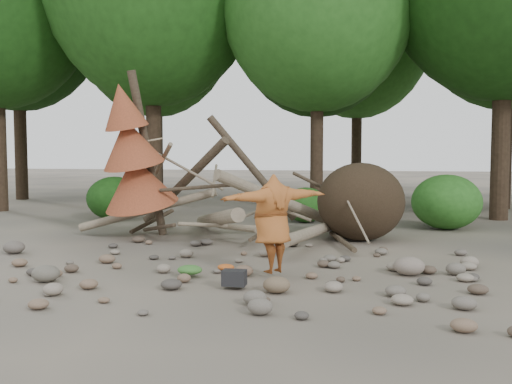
# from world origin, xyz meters

# --- Properties ---
(ground) EXTENTS (120.00, 120.00, 0.00)m
(ground) POSITION_xyz_m (0.00, 0.00, 0.00)
(ground) COLOR #514C44
(ground) RESTS_ON ground
(deadfall_pile) EXTENTS (8.55, 5.24, 3.30)m
(deadfall_pile) POSITION_xyz_m (2.02, 4.24, 0.95)
(deadfall_pile) COLOR #332619
(deadfall_pile) RESTS_ON ground
(dead_conifer) EXTENTS (2.06, 2.16, 4.35)m
(dead_conifer) POSITION_xyz_m (-3.12, 3.37, 2.11)
(dead_conifer) COLOR #4C3F30
(dead_conifer) RESTS_ON ground
(bush_left) EXTENTS (1.80, 1.80, 1.44)m
(bush_left) POSITION_xyz_m (-5.50, 7.20, 0.72)
(bush_left) COLOR #1B4A13
(bush_left) RESTS_ON ground
(bush_mid) EXTENTS (1.40, 1.40, 1.12)m
(bush_mid) POSITION_xyz_m (0.80, 7.80, 0.56)
(bush_mid) COLOR #245E1B
(bush_mid) RESTS_ON ground
(bush_right) EXTENTS (2.00, 2.00, 1.60)m
(bush_right) POSITION_xyz_m (5.00, 7.00, 0.80)
(bush_right) COLOR #2E7022
(bush_right) RESTS_ON ground
(frisbee_thrower) EXTENTS (3.48, 1.92, 2.45)m
(frisbee_thrower) POSITION_xyz_m (1.15, -0.29, 0.97)
(frisbee_thrower) COLOR #A65825
(frisbee_thrower) RESTS_ON ground
(backpack) EXTENTS (0.39, 0.26, 0.26)m
(backpack) POSITION_xyz_m (0.70, -1.33, 0.13)
(backpack) COLOR black
(backpack) RESTS_ON ground
(cloth_green) EXTENTS (0.45, 0.38, 0.17)m
(cloth_green) POSITION_xyz_m (-0.30, -0.63, 0.08)
(cloth_green) COLOR #386E2C
(cloth_green) RESTS_ON ground
(cloth_orange) EXTENTS (0.32, 0.26, 0.12)m
(cloth_orange) POSITION_xyz_m (0.25, -0.14, 0.06)
(cloth_orange) COLOR #BA551F
(cloth_orange) RESTS_ON ground
(boulder_front_left) EXTENTS (0.49, 0.44, 0.29)m
(boulder_front_left) POSITION_xyz_m (-2.62, -1.48, 0.15)
(boulder_front_left) COLOR #666155
(boulder_front_left) RESTS_ON ground
(boulder_front_right) EXTENTS (0.44, 0.40, 0.26)m
(boulder_front_right) POSITION_xyz_m (1.42, -1.44, 0.13)
(boulder_front_right) COLOR brown
(boulder_front_right) RESTS_ON ground
(boulder_mid_right) EXTENTS (0.57, 0.51, 0.34)m
(boulder_mid_right) POSITION_xyz_m (3.57, 0.34, 0.17)
(boulder_mid_right) COLOR gray
(boulder_mid_right) RESTS_ON ground
(boulder_mid_left) EXTENTS (0.48, 0.43, 0.29)m
(boulder_mid_left) POSITION_xyz_m (-4.86, 0.86, 0.14)
(boulder_mid_left) COLOR #625A52
(boulder_mid_left) RESTS_ON ground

